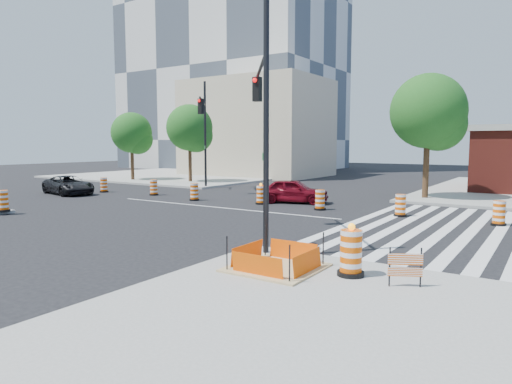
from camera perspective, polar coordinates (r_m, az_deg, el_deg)
ground at (r=24.25m, az=-4.81°, el=-1.93°), size 120.00×120.00×0.00m
sidewalk_nw at (r=49.50m, az=-8.28°, el=2.16°), size 22.00×22.00×0.15m
crosswalk_east at (r=19.54m, az=21.38°, el=-4.23°), size 6.75×13.50×0.01m
lane_centerline at (r=24.25m, az=-4.81°, el=-1.92°), size 14.00×0.12×0.01m
excavation_pit at (r=11.89m, az=2.52°, el=-9.20°), size 2.20×2.20×0.90m
tower_nw at (r=68.36m, az=-3.00°, el=22.27°), size 28.00×18.00×45.00m
beige_midrise at (r=48.93m, az=0.10°, el=7.95°), size 14.00×10.00×10.00m
red_coupe at (r=26.06m, az=4.64°, el=0.14°), size 4.32×2.75×1.37m
dark_suv at (r=32.96m, az=-22.40°, el=0.82°), size 4.78×2.91×1.24m
signal_pole_se at (r=14.85m, az=0.83°, el=10.79°), size 3.44×4.61×7.45m
signal_pole_nw at (r=33.39m, az=-6.53°, el=8.52°), size 3.68×4.85×7.87m
pit_drum at (r=11.38m, az=11.78°, el=-7.60°), size 0.66×0.66×1.30m
sw_corner_drum at (r=24.74m, az=-29.06°, el=-1.06°), size 0.59×0.59×1.01m
barricade at (r=10.85m, az=18.16°, el=-8.69°), size 0.69×0.39×0.90m
tree_north_a at (r=42.81m, az=-15.22°, el=6.88°), size 3.64×3.64×6.19m
tree_north_b at (r=39.59m, az=-8.22°, el=7.63°), size 3.95×3.95×6.71m
tree_north_c at (r=29.10m, az=20.82°, el=8.92°), size 4.40×4.40×7.48m
median_drum_0 at (r=33.46m, az=-18.48°, el=0.79°), size 0.60×0.60×1.02m
median_drum_1 at (r=30.60m, az=-12.66°, el=0.49°), size 0.60×0.60×1.02m
median_drum_2 at (r=27.33m, az=-7.72°, el=-0.06°), size 0.60×0.60×1.02m
median_drum_3 at (r=25.42m, az=0.60°, el=-0.43°), size 0.60×0.60×1.18m
median_drum_4 at (r=23.41m, az=8.00°, el=-1.07°), size 0.60×0.60×1.02m
median_drum_5 at (r=22.17m, az=17.61°, el=-1.69°), size 0.60×0.60×1.02m
median_drum_6 at (r=21.25m, az=28.10°, el=-2.44°), size 0.60×0.60×1.02m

